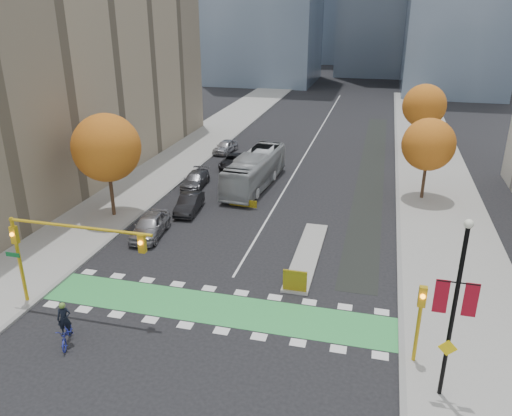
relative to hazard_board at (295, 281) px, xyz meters
The scene contains 24 objects.
ground 5.85m from the hazard_board, 133.60° to the right, with size 300.00×300.00×0.00m, color black.
sidewalk_west 23.59m from the hazard_board, 137.92° to the left, with size 7.00×120.00×0.15m, color gray.
sidewalk_east 18.45m from the hazard_board, 58.98° to the left, with size 7.00×120.00×0.15m, color gray.
curb_west 21.12m from the hazard_board, 131.54° to the left, with size 0.30×120.00×0.16m, color gray.
curb_east 16.92m from the hazard_board, 69.21° to the left, with size 0.30×120.00×0.16m, color gray.
bike_crossing 4.89m from the hazard_board, 145.98° to the right, with size 20.00×3.00×0.01m, color green.
centre_line 36.03m from the hazard_board, 96.38° to the left, with size 0.15×70.00×0.01m, color silver.
bike_lane_paint 26.05m from the hazard_board, 82.27° to the left, with size 2.50×50.00×0.01m, color black.
median_island 4.85m from the hazard_board, 90.00° to the left, with size 1.60×10.00×0.16m, color gray.
hazard_board is the anchor object (origin of this frame).
building_west 35.18m from the hazard_board, 147.56° to the left, with size 16.00×44.00×25.00m, color gray.
tree_west 18.44m from the hazard_board, 154.01° to the left, with size 5.20×5.20×8.22m.
tree_east_near 19.93m from the hazard_board, 65.80° to the left, with size 4.40×4.40×7.08m.
tree_east_far 35.13m from the hazard_board, 75.88° to the left, with size 4.80×4.80×7.65m.
traffic_signal_west 13.23m from the hazard_board, 158.45° to the right, with size 8.53×0.56×5.20m.
traffic_signal_east 8.26m from the hazard_board, 35.92° to the right, with size 0.35×0.43×4.10m.
banner_lamppost 10.76m from the hazard_board, 41.79° to the right, with size 1.65×0.36×8.28m.
cyclist 12.53m from the hazard_board, 143.63° to the right, with size 1.46×2.15×2.35m.
bus 18.76m from the hazard_board, 111.54° to the left, with size 2.66×11.37×3.17m, color #9DA1A4.
parked_car_a 12.67m from the hazard_board, 156.08° to the left, with size 1.95×4.84×1.65m, color gray.
parked_car_b 14.59m from the hazard_board, 136.01° to the left, with size 1.52×4.35×1.43m, color black.
parked_car_c 20.16m from the hazard_board, 127.27° to the left, with size 1.87×4.59×1.33m, color #535459.
parked_car_d 24.95m from the hazard_board, 114.88° to the left, with size 2.21×4.80×1.33m, color black.
parked_car_e 30.69m from the hazard_board, 115.06° to the left, with size 1.69×4.20×1.43m, color #A8A8AD.
Camera 1 is at (8.02, -20.77, 15.56)m, focal length 35.00 mm.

